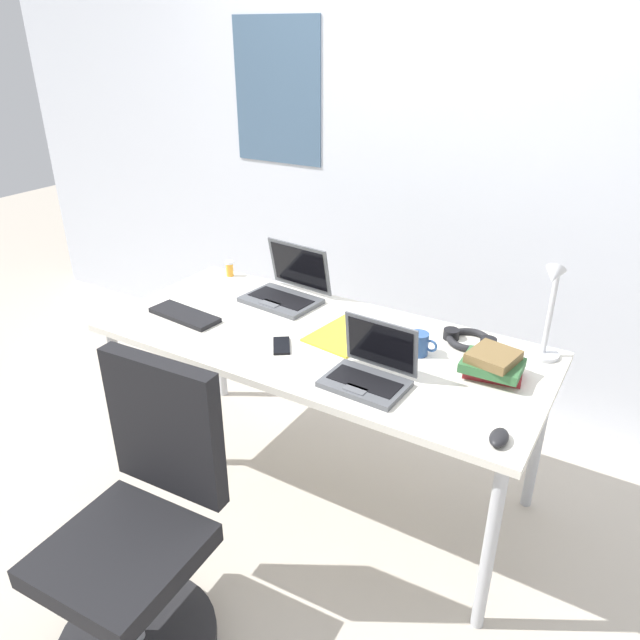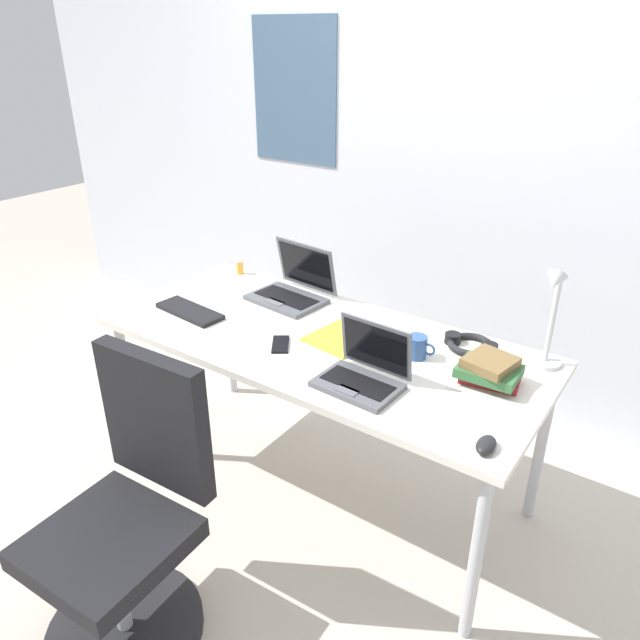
# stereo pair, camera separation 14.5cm
# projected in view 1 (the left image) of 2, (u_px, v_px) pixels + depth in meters

# --- Properties ---
(ground_plane) EXTENTS (12.00, 12.00, 0.00)m
(ground_plane) POSITION_uv_depth(u_px,v_px,m) (320.00, 481.00, 2.71)
(ground_plane) COLOR #B7AD9E
(wall_back) EXTENTS (6.00, 0.13, 2.60)m
(wall_back) POSITION_uv_depth(u_px,v_px,m) (432.00, 152.00, 2.99)
(wall_back) COLOR silver
(wall_back) RESTS_ON ground_plane
(desk) EXTENTS (1.80, 0.80, 0.74)m
(desk) POSITION_uv_depth(u_px,v_px,m) (320.00, 350.00, 2.41)
(desk) COLOR silver
(desk) RESTS_ON ground_plane
(desk_lamp) EXTENTS (0.12, 0.18, 0.40)m
(desk_lamp) POSITION_uv_depth(u_px,v_px,m) (549.00, 312.00, 2.14)
(desk_lamp) COLOR silver
(desk_lamp) RESTS_ON desk
(laptop_near_lamp) EXTENTS (0.29, 0.23, 0.21)m
(laptop_near_lamp) POSITION_uv_depth(u_px,v_px,m) (370.00, 371.00, 2.07)
(laptop_near_lamp) COLOR #515459
(laptop_near_lamp) RESTS_ON desk
(laptop_back_right) EXTENTS (0.36, 0.31, 0.25)m
(laptop_back_right) POSITION_uv_depth(u_px,v_px,m) (287.00, 290.00, 2.71)
(laptop_back_right) COLOR #515459
(laptop_back_right) RESTS_ON desk
(external_keyboard) EXTENTS (0.34, 0.15, 0.02)m
(external_keyboard) POSITION_uv_depth(u_px,v_px,m) (185.00, 315.00, 2.56)
(external_keyboard) COLOR black
(external_keyboard) RESTS_ON desk
(computer_mouse) EXTENTS (0.06, 0.10, 0.03)m
(computer_mouse) POSITION_uv_depth(u_px,v_px,m) (499.00, 437.00, 1.78)
(computer_mouse) COLOR black
(computer_mouse) RESTS_ON desk
(cell_phone) EXTENTS (0.13, 0.15, 0.01)m
(cell_phone) POSITION_uv_depth(u_px,v_px,m) (282.00, 346.00, 2.32)
(cell_phone) COLOR black
(cell_phone) RESTS_ON desk
(headphones) EXTENTS (0.21, 0.18, 0.04)m
(headphones) POSITION_uv_depth(u_px,v_px,m) (469.00, 340.00, 2.34)
(headphones) COLOR black
(headphones) RESTS_ON desk
(pill_bottle) EXTENTS (0.04, 0.04, 0.08)m
(pill_bottle) POSITION_uv_depth(u_px,v_px,m) (230.00, 268.00, 2.98)
(pill_bottle) COLOR gold
(pill_bottle) RESTS_ON desk
(book_stack) EXTENTS (0.22, 0.18, 0.10)m
(book_stack) POSITION_uv_depth(u_px,v_px,m) (493.00, 364.00, 2.10)
(book_stack) COLOR maroon
(book_stack) RESTS_ON desk
(paper_folder_near_lamp) EXTENTS (0.27, 0.34, 0.01)m
(paper_folder_near_lamp) POSITION_uv_depth(u_px,v_px,m) (346.00, 335.00, 2.41)
(paper_folder_near_lamp) COLOR gold
(paper_folder_near_lamp) RESTS_ON desk
(coffee_mug) EXTENTS (0.11, 0.08, 0.09)m
(coffee_mug) POSITION_uv_depth(u_px,v_px,m) (419.00, 344.00, 2.25)
(coffee_mug) COLOR #2D518C
(coffee_mug) RESTS_ON desk
(office_chair) EXTENTS (0.52, 0.55, 0.97)m
(office_chair) POSITION_uv_depth(u_px,v_px,m) (141.00, 541.00, 1.88)
(office_chair) COLOR black
(office_chair) RESTS_ON ground_plane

